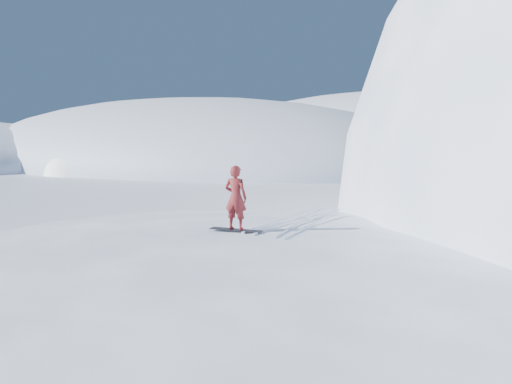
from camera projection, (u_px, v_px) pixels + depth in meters
ground at (235, 361)px, 10.71m from camera, size 400.00×400.00×0.00m
near_ridge at (334, 330)px, 12.43m from camera, size 36.00×28.00×4.80m
far_ridge_a at (173, 164)px, 100.61m from camera, size 120.00×70.00×28.00m
far_ridge_c at (392, 160)px, 121.13m from camera, size 140.00×90.00×36.00m
wind_bumps at (269, 326)px, 12.70m from camera, size 16.00×14.40×1.00m
snowboard at (236, 230)px, 14.03m from camera, size 1.73×0.75×0.03m
snowboarder at (236, 198)px, 13.92m from camera, size 0.82×0.64×1.97m
vapor_plume at (73, 175)px, 68.80m from camera, size 9.61×7.69×6.73m
board_tracks at (300, 219)px, 15.85m from camera, size 2.49×5.93×0.04m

